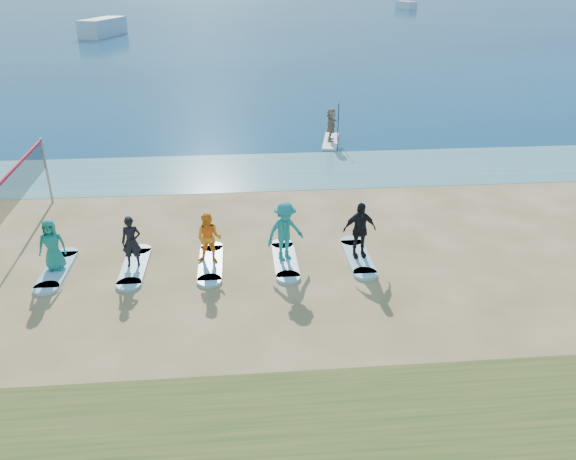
{
  "coord_description": "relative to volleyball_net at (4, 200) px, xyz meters",
  "views": [
    {
      "loc": [
        -1.32,
        -12.83,
        8.07
      ],
      "look_at": [
        0.02,
        2.0,
        1.1
      ],
      "focal_mm": 35.0,
      "sensor_mm": 36.0,
      "label": 1
    }
  ],
  "objects": [
    {
      "name": "boat_offshore_b",
      "position": [
        43.87,
        110.74,
        -1.9
      ],
      "size": [
        3.02,
        6.84,
        1.59
      ],
      "primitive_type": "cube",
      "rotation": [
        0.0,
        0.0,
        0.19
      ],
      "color": "silver",
      "rests_on": "ground"
    },
    {
      "name": "student_2",
      "position": [
        5.95,
        -0.99,
        -1.03
      ],
      "size": [
        0.87,
        0.74,
        1.56
      ],
      "primitive_type": "imported",
      "rotation": [
        0.0,
        0.0,
        -0.21
      ],
      "color": "orange",
      "rests_on": "surfboard_2"
    },
    {
      "name": "surfboard_1",
      "position": [
        3.71,
        -0.99,
        -1.86
      ],
      "size": [
        0.7,
        2.2,
        0.09
      ],
      "primitive_type": "cube",
      "color": "#91CDE1",
      "rests_on": "ground"
    },
    {
      "name": "shallow_water",
      "position": [
        8.25,
        7.39,
        -1.9
      ],
      "size": [
        600.0,
        600.0,
        0.0
      ],
      "primitive_type": "plane",
      "color": "teal",
      "rests_on": "ground"
    },
    {
      "name": "student_0",
      "position": [
        1.47,
        -0.99,
        -1.04
      ],
      "size": [
        0.79,
        0.55,
        1.55
      ],
      "primitive_type": "imported",
      "rotation": [
        0.0,
        0.0,
        0.07
      ],
      "color": "#1A8173",
      "rests_on": "surfboard_0"
    },
    {
      "name": "student_1",
      "position": [
        3.71,
        -0.99,
        -1.04
      ],
      "size": [
        0.57,
        0.38,
        1.55
      ],
      "primitive_type": "imported",
      "rotation": [
        0.0,
        0.0,
        0.02
      ],
      "color": "black",
      "rests_on": "surfboard_1"
    },
    {
      "name": "ground",
      "position": [
        8.25,
        -3.11,
        -1.9
      ],
      "size": [
        600.0,
        600.0,
        0.0
      ],
      "primitive_type": "plane",
      "color": "tan",
      "rests_on": "ground"
    },
    {
      "name": "volleyball_net",
      "position": [
        0.0,
        0.0,
        0.0
      ],
      "size": [
        0.48,
        9.08,
        2.5
      ],
      "rotation": [
        0.0,
        0.0,
        0.04
      ],
      "color": "gray",
      "rests_on": "ground"
    },
    {
      "name": "surfboard_0",
      "position": [
        1.47,
        -0.99,
        -1.86
      ],
      "size": [
        0.7,
        2.2,
        0.09
      ],
      "primitive_type": "cube",
      "color": "#91CDE1",
      "rests_on": "ground"
    },
    {
      "name": "student_4",
      "position": [
        10.43,
        -0.99,
        -0.94
      ],
      "size": [
        1.06,
        0.54,
        1.74
      ],
      "primitive_type": "imported",
      "rotation": [
        0.0,
        0.0,
        0.12
      ],
      "color": "black",
      "rests_on": "surfboard_4"
    },
    {
      "name": "surfboard_3",
      "position": [
        8.19,
        -0.99,
        -1.86
      ],
      "size": [
        0.7,
        2.2,
        0.09
      ],
      "primitive_type": "cube",
      "color": "#91CDE1",
      "rests_on": "ground"
    },
    {
      "name": "boat_offshore_a",
      "position": [
        -10.05,
        62.82,
        -1.9
      ],
      "size": [
        4.89,
        8.91,
        2.18
      ],
      "primitive_type": "cube",
      "rotation": [
        0.0,
        0.0,
        -0.27
      ],
      "color": "silver",
      "rests_on": "ground"
    },
    {
      "name": "surfboard_4",
      "position": [
        10.43,
        -0.99,
        -1.86
      ],
      "size": [
        0.7,
        2.2,
        0.09
      ],
      "primitive_type": "cube",
      "color": "#91CDE1",
      "rests_on": "ground"
    },
    {
      "name": "paddleboard",
      "position": [
        11.59,
        11.5,
        -1.84
      ],
      "size": [
        1.32,
        3.08,
        0.12
      ],
      "primitive_type": "cube",
      "rotation": [
        0.0,
        0.0,
        -0.21
      ],
      "color": "silver",
      "rests_on": "ground"
    },
    {
      "name": "student_3",
      "position": [
        8.19,
        -0.99,
        -0.9
      ],
      "size": [
        1.36,
        1.11,
        1.83
      ],
      "primitive_type": "imported",
      "rotation": [
        0.0,
        0.0,
        0.43
      ],
      "color": "teal",
      "rests_on": "surfboard_3"
    },
    {
      "name": "paddleboarder",
      "position": [
        11.59,
        11.5,
        -0.98
      ],
      "size": [
        0.79,
        1.57,
        1.62
      ],
      "primitive_type": "imported",
      "rotation": [
        0.0,
        0.0,
        1.35
      ],
      "color": "tan",
      "rests_on": "paddleboard"
    },
    {
      "name": "surfboard_2",
      "position": [
        5.95,
        -0.99,
        -1.86
      ],
      "size": [
        0.7,
        2.2,
        0.09
      ],
      "primitive_type": "cube",
      "color": "#91CDE1",
      "rests_on": "ground"
    }
  ]
}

